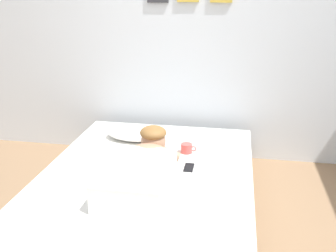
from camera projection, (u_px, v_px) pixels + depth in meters
The scene contains 7 objects.
ground_plane at pixel (154, 248), 2.50m from camera, with size 13.32×13.32×0.00m, color #8C6B4C.
back_wall at pixel (189, 25), 3.54m from camera, with size 4.66×0.12×2.50m.
bed at pixel (147, 194), 2.83m from camera, with size 1.54×2.08×0.34m.
pillow at pixel (137, 133), 3.37m from camera, with size 0.52×0.32×0.11m, color white.
person_lying at pixel (142, 167), 2.61m from camera, with size 0.43×0.92×0.27m.
coffee_cup at pixel (187, 148), 3.09m from camera, with size 0.12×0.09×0.07m.
cell_phone at pixel (189, 167), 2.84m from camera, with size 0.07×0.14×0.01m, color black.
Camera 1 is at (0.45, -2.04, 1.59)m, focal length 41.61 mm.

